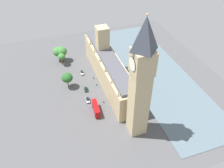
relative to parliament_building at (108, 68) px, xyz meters
The scene contains 16 objects.
ground_plane 9.27m from the parliament_building, 31.20° to the left, with size 137.99×137.99×0.00m, color #4C4C4F.
river_thames 32.09m from the parliament_building, behind, with size 36.46×124.19×0.25m, color slate.
parliament_building is the anchor object (origin of this frame).
clock_tower 46.78m from the parliament_building, 90.44° to the left, with size 8.54×8.54×58.82m.
car_white_near_tower 19.93m from the parliament_building, 38.75° to the right, with size 2.08×4.29×1.74m.
car_dark_green_corner 18.38m from the parliament_building, 18.68° to the left, with size 2.07×4.20×1.74m.
car_silver_opposite_hall 23.59m from the parliament_building, 40.37° to the left, with size 2.23×4.78×1.74m.
double_decker_bus_kerbside 28.81m from the parliament_building, 58.24° to the left, with size 3.30×10.66×4.75m.
pedestrian_trailing 12.25m from the parliament_building, 19.94° to the left, with size 0.65×0.57×1.59m.
pedestrian_leading 22.30m from the parliament_building, 64.47° to the left, with size 0.65×0.56×1.58m.
pedestrian_by_river_gate 12.43m from the parliament_building, 24.54° to the right, with size 0.55×0.45×1.57m.
plane_tree_under_trees 24.82m from the parliament_building, ahead, with size 6.52×6.52×9.57m.
plane_tree_midblock 38.10m from the parliament_building, 52.79° to the right, with size 7.20×7.20×10.38m.
plane_tree_far_end 34.90m from the parliament_building, 46.34° to the right, with size 4.71×4.71×8.60m.
plane_tree_slot_10 40.11m from the parliament_building, 51.14° to the right, with size 7.19×7.19×10.19m.
street_lamp_slot_11 36.08m from the parliament_building, 48.04° to the right, with size 0.56×0.56×6.84m.
Camera 1 is at (32.69, 106.52, 89.49)m, focal length 37.45 mm.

